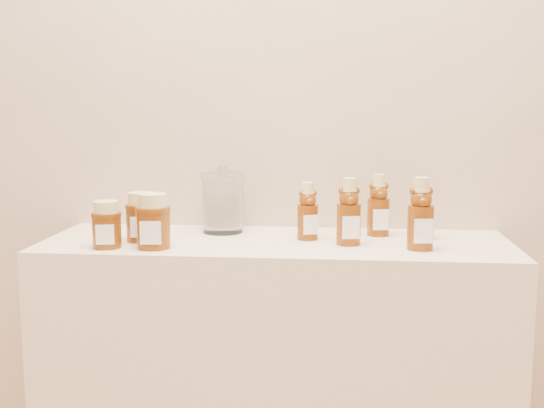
# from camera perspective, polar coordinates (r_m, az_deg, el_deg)

# --- Properties ---
(wall_back) EXTENTS (3.50, 0.02, 2.70)m
(wall_back) POSITION_cam_1_polar(r_m,az_deg,el_deg) (1.92, 0.91, 11.39)
(wall_back) COLOR tan
(wall_back) RESTS_ON ground
(display_table) EXTENTS (1.20, 0.40, 0.90)m
(display_table) POSITION_cam_1_polar(r_m,az_deg,el_deg) (1.90, 0.34, -16.51)
(display_table) COLOR beige
(display_table) RESTS_ON ground
(bear_bottle_back_left) EXTENTS (0.07, 0.07, 0.17)m
(bear_bottle_back_left) POSITION_cam_1_polar(r_m,az_deg,el_deg) (1.76, 3.01, -0.27)
(bear_bottle_back_left) COLOR #572506
(bear_bottle_back_left) RESTS_ON display_table
(bear_bottle_back_mid) EXTENTS (0.07, 0.07, 0.19)m
(bear_bottle_back_mid) POSITION_cam_1_polar(r_m,az_deg,el_deg) (1.84, 8.90, 0.25)
(bear_bottle_back_mid) COLOR #572506
(bear_bottle_back_mid) RESTS_ON display_table
(bear_bottle_back_right) EXTENTS (0.07, 0.07, 0.16)m
(bear_bottle_back_right) POSITION_cam_1_polar(r_m,az_deg,el_deg) (1.82, 12.53, -0.34)
(bear_bottle_back_right) COLOR #572506
(bear_bottle_back_right) RESTS_ON display_table
(bear_bottle_front_left) EXTENTS (0.08, 0.08, 0.19)m
(bear_bottle_front_left) POSITION_cam_1_polar(r_m,az_deg,el_deg) (1.71, 6.44, -0.25)
(bear_bottle_front_left) COLOR #572506
(bear_bottle_front_left) RESTS_ON display_table
(bear_bottle_front_right) EXTENTS (0.08, 0.08, 0.20)m
(bear_bottle_front_right) POSITION_cam_1_polar(r_m,az_deg,el_deg) (1.68, 12.35, -0.40)
(bear_bottle_front_right) COLOR #572506
(bear_bottle_front_right) RESTS_ON display_table
(honey_jar_left) EXTENTS (0.09, 0.09, 0.12)m
(honey_jar_left) POSITION_cam_1_polar(r_m,az_deg,el_deg) (1.71, -13.67, -1.67)
(honey_jar_left) COLOR #572506
(honey_jar_left) RESTS_ON display_table
(honey_jar_back) EXTENTS (0.09, 0.09, 0.13)m
(honey_jar_back) POSITION_cam_1_polar(r_m,az_deg,el_deg) (1.78, -10.90, -1.05)
(honey_jar_back) COLOR #572506
(honey_jar_back) RESTS_ON display_table
(honey_jar_front) EXTENTS (0.09, 0.09, 0.13)m
(honey_jar_front) POSITION_cam_1_polar(r_m,az_deg,el_deg) (1.68, -9.91, -1.41)
(honey_jar_front) COLOR #572506
(honey_jar_front) RESTS_ON display_table
(glass_canister) EXTENTS (0.13, 0.13, 0.18)m
(glass_canister) POSITION_cam_1_polar(r_m,az_deg,el_deg) (1.86, -4.15, 0.33)
(glass_canister) COLOR white
(glass_canister) RESTS_ON display_table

